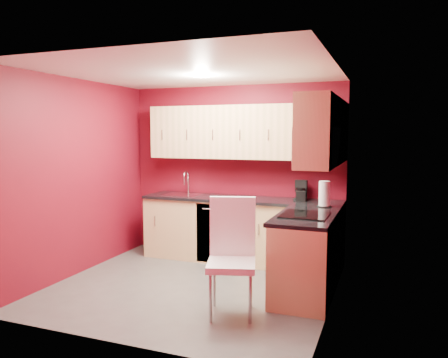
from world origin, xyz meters
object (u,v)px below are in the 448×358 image
Objects in this scene: dining_chair at (231,258)px; paper_towel at (324,194)px; sink at (183,192)px; coffee_maker at (300,190)px; napkin_holder at (301,196)px; microwave at (317,147)px.

paper_towel is at bearing 47.54° from dining_chair.
sink is 1.97× the size of coffee_maker.
napkin_holder is at bearing 134.61° from paper_towel.
microwave is 5.69× the size of napkin_holder.
napkin_holder is (0.02, -0.08, -0.07)m from coffee_maker.
coffee_maker is at bearing 63.94° from dining_chair.
microwave is 1.46× the size of sink.
microwave is 2.40× the size of paper_towel.
sink is 3.89× the size of napkin_holder.
paper_towel is at bearing 89.79° from microwave.
dining_chair is at bearing -101.35° from coffee_maker.
napkin_holder is at bearing -79.01° from coffee_maker.
microwave is 0.65× the size of dining_chair.
dining_chair is (-0.70, -1.43, -0.49)m from paper_towel.
dining_chair is (-0.32, -1.88, -0.46)m from coffee_maker.
napkin_holder is at bearing 62.95° from dining_chair.
paper_towel is (0.38, -0.45, 0.03)m from coffee_maker.
sink is 2.13m from paper_towel.
dining_chair is at bearing -51.86° from sink.
paper_towel is 1.66m from dining_chair.
microwave is 1.31m from coffee_maker.
napkin_holder is 0.12× the size of dining_chair.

